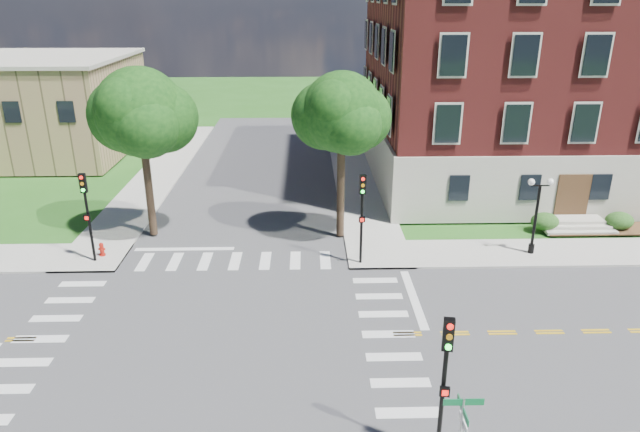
{
  "coord_description": "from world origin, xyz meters",
  "views": [
    {
      "loc": [
        3.83,
        -20.31,
        13.26
      ],
      "look_at": [
        4.48,
        5.52,
        3.2
      ],
      "focal_mm": 32.0,
      "sensor_mm": 36.0,
      "label": 1
    }
  ],
  "objects_px": {
    "traffic_signal_nw": "(87,206)",
    "street_sign_pole": "(461,426)",
    "twin_lamp_west": "(537,211)",
    "traffic_signal_se": "(445,372)",
    "fire_hydrant": "(102,250)",
    "traffic_signal_ne": "(362,208)"
  },
  "relations": [
    {
      "from": "traffic_signal_ne",
      "to": "traffic_signal_nw",
      "type": "bearing_deg",
      "value": 177.56
    },
    {
      "from": "traffic_signal_se",
      "to": "twin_lamp_west",
      "type": "relative_size",
      "value": 1.13
    },
    {
      "from": "traffic_signal_nw",
      "to": "street_sign_pole",
      "type": "relative_size",
      "value": 1.55
    },
    {
      "from": "traffic_signal_nw",
      "to": "traffic_signal_ne",
      "type": "bearing_deg",
      "value": -2.44
    },
    {
      "from": "street_sign_pole",
      "to": "fire_hydrant",
      "type": "distance_m",
      "value": 22.08
    },
    {
      "from": "twin_lamp_west",
      "to": "street_sign_pole",
      "type": "relative_size",
      "value": 1.36
    },
    {
      "from": "fire_hydrant",
      "to": "twin_lamp_west",
      "type": "bearing_deg",
      "value": -0.54
    },
    {
      "from": "traffic_signal_nw",
      "to": "fire_hydrant",
      "type": "height_order",
      "value": "traffic_signal_nw"
    },
    {
      "from": "traffic_signal_nw",
      "to": "twin_lamp_west",
      "type": "relative_size",
      "value": 1.13
    },
    {
      "from": "traffic_signal_se",
      "to": "twin_lamp_west",
      "type": "bearing_deg",
      "value": 60.18
    },
    {
      "from": "traffic_signal_ne",
      "to": "traffic_signal_se",
      "type": "bearing_deg",
      "value": -85.26
    },
    {
      "from": "street_sign_pole",
      "to": "fire_hydrant",
      "type": "xyz_separation_m",
      "value": [
        -15.19,
        15.91,
        -1.84
      ]
    },
    {
      "from": "traffic_signal_ne",
      "to": "fire_hydrant",
      "type": "height_order",
      "value": "traffic_signal_ne"
    },
    {
      "from": "twin_lamp_west",
      "to": "fire_hydrant",
      "type": "bearing_deg",
      "value": 179.46
    },
    {
      "from": "traffic_signal_nw",
      "to": "fire_hydrant",
      "type": "bearing_deg",
      "value": 72.05
    },
    {
      "from": "traffic_signal_nw",
      "to": "fire_hydrant",
      "type": "xyz_separation_m",
      "value": [
        0.2,
        0.62,
        -2.72
      ]
    },
    {
      "from": "traffic_signal_se",
      "to": "fire_hydrant",
      "type": "height_order",
      "value": "traffic_signal_se"
    },
    {
      "from": "traffic_signal_se",
      "to": "twin_lamp_west",
      "type": "distance_m",
      "value": 16.68
    },
    {
      "from": "traffic_signal_ne",
      "to": "traffic_signal_nw",
      "type": "relative_size",
      "value": 1.0
    },
    {
      "from": "traffic_signal_se",
      "to": "traffic_signal_ne",
      "type": "xyz_separation_m",
      "value": [
        -1.12,
        13.46,
        0.0
      ]
    },
    {
      "from": "street_sign_pole",
      "to": "twin_lamp_west",
      "type": "bearing_deg",
      "value": 62.84
    },
    {
      "from": "fire_hydrant",
      "to": "street_sign_pole",
      "type": "bearing_deg",
      "value": -46.32
    }
  ]
}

